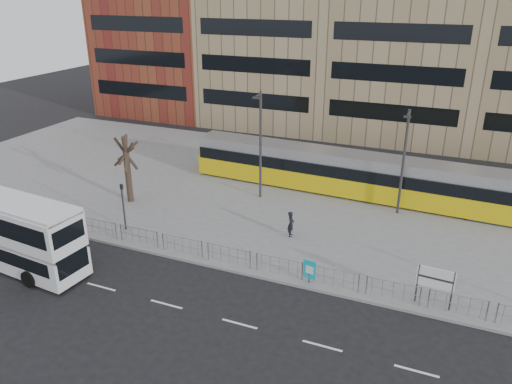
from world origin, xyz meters
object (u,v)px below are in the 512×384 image
at_px(bare_tree, 124,132).
at_px(lamp_post_east, 404,158).
at_px(station_sign, 436,280).
at_px(ad_panel, 310,270).
at_px(traffic_light_west, 123,201).
at_px(lamp_post_west, 260,141).
at_px(double_decker_bus, 5,228).
at_px(pedestrian, 291,224).
at_px(tram, 366,176).

bearing_deg(bare_tree, lamp_post_east, 16.35).
distance_m(station_sign, ad_panel, 6.19).
distance_m(traffic_light_west, lamp_post_east, 18.38).
bearing_deg(ad_panel, lamp_post_west, 134.91).
height_order(double_decker_bus, pedestrian, double_decker_bus).
bearing_deg(pedestrian, lamp_post_west, 28.51).
xyz_separation_m(tram, lamp_post_east, (2.73, -2.12, 2.39)).
distance_m(tram, lamp_post_west, 8.19).
bearing_deg(pedestrian, ad_panel, -161.49).
bearing_deg(pedestrian, tram, -30.97).
height_order(station_sign, lamp_post_west, lamp_post_west).
distance_m(station_sign, bare_tree, 22.20).
distance_m(lamp_post_west, lamp_post_east, 9.85).
relative_size(pedestrian, bare_tree, 0.23).
relative_size(tram, station_sign, 13.09).
bearing_deg(tram, lamp_post_east, -35.43).
bearing_deg(lamp_post_west, lamp_post_east, 6.00).
relative_size(double_decker_bus, lamp_post_east, 1.44).
distance_m(double_decker_bus, traffic_light_west, 6.84).
distance_m(traffic_light_west, bare_tree, 5.57).
distance_m(ad_panel, pedestrian, 5.37).
bearing_deg(lamp_post_east, pedestrian, -133.35).
height_order(ad_panel, pedestrian, pedestrian).
relative_size(station_sign, traffic_light_west, 0.67).
height_order(station_sign, traffic_light_west, traffic_light_west).
height_order(ad_panel, bare_tree, bare_tree).
height_order(pedestrian, lamp_post_east, lamp_post_east).
relative_size(ad_panel, lamp_post_west, 0.17).
distance_m(tram, traffic_light_west, 17.29).
xyz_separation_m(station_sign, lamp_post_east, (-3.12, 10.28, 2.56)).
distance_m(pedestrian, lamp_post_west, 7.34).
bearing_deg(lamp_post_west, tram, 24.05).
bearing_deg(lamp_post_east, double_decker_bus, -142.19).
xyz_separation_m(pedestrian, traffic_light_west, (-10.10, -3.21, 1.15)).
height_order(double_decker_bus, ad_panel, double_decker_bus).
bearing_deg(traffic_light_west, lamp_post_west, 51.23).
bearing_deg(tram, double_decker_bus, -131.74).
distance_m(double_decker_bus, bare_tree, 10.25).
bearing_deg(ad_panel, station_sign, 13.60).
xyz_separation_m(station_sign, lamp_post_west, (-12.91, 9.25, 2.86)).
height_order(lamp_post_west, bare_tree, lamp_post_west).
distance_m(station_sign, traffic_light_west, 18.93).
xyz_separation_m(double_decker_bus, tram, (16.65, 17.16, -0.47)).
height_order(tram, lamp_post_west, lamp_post_west).
relative_size(pedestrian, traffic_light_west, 0.53).
xyz_separation_m(tram, bare_tree, (-15.47, -7.46, 3.55)).
relative_size(pedestrian, lamp_post_west, 0.21).
xyz_separation_m(ad_panel, lamp_post_east, (3.03, 10.68, 3.22)).
height_order(pedestrian, lamp_post_west, lamp_post_west).
relative_size(double_decker_bus, bare_tree, 1.44).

